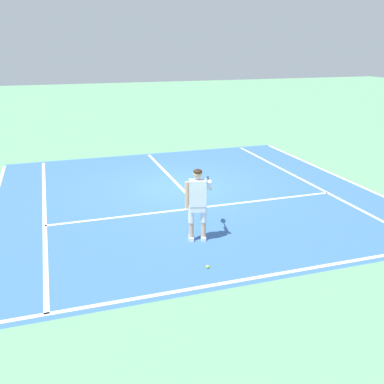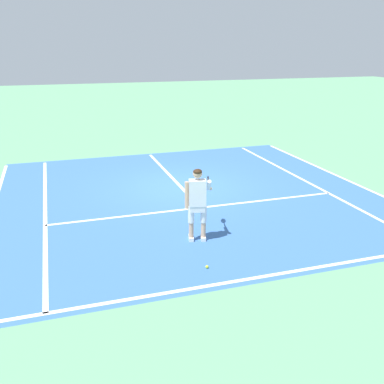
% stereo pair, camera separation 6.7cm
% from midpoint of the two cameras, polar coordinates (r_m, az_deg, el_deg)
% --- Properties ---
extents(ground_plane, '(80.00, 80.00, 0.00)m').
position_cam_midpoint_polar(ground_plane, '(13.92, -1.73, 0.69)').
color(ground_plane, '#609E70').
extents(court_inner_surface, '(10.98, 10.77, 0.00)m').
position_cam_midpoint_polar(court_inner_surface, '(13.23, -0.79, -0.27)').
color(court_inner_surface, '#3866A8').
rests_on(court_inner_surface, ground).
extents(line_baseline, '(10.98, 0.10, 0.01)m').
position_cam_midpoint_polar(line_baseline, '(8.83, 9.49, -10.70)').
color(line_baseline, white).
rests_on(line_baseline, ground).
extents(line_service, '(8.23, 0.10, 0.01)m').
position_cam_midpoint_polar(line_service, '(12.14, 0.92, -2.04)').
color(line_service, white).
rests_on(line_service, ground).
extents(line_centre_service, '(0.10, 6.40, 0.01)m').
position_cam_midpoint_polar(line_centre_service, '(15.04, -3.06, 2.07)').
color(line_centre_service, white).
rests_on(line_centre_service, ground).
extents(line_singles_left, '(0.10, 10.37, 0.01)m').
position_cam_midpoint_polar(line_singles_left, '(12.70, -18.82, -2.13)').
color(line_singles_left, white).
rests_on(line_singles_left, ground).
extents(line_singles_right, '(0.10, 10.37, 0.01)m').
position_cam_midpoint_polar(line_singles_right, '(14.92, 14.47, 1.34)').
color(line_singles_right, white).
rests_on(line_singles_right, ground).
extents(line_doubles_right, '(0.10, 10.37, 0.01)m').
position_cam_midpoint_polar(line_doubles_right, '(15.69, 18.73, 1.78)').
color(line_doubles_right, white).
rests_on(line_doubles_right, ground).
extents(tennis_player, '(0.85, 1.05, 1.71)m').
position_cam_midpoint_polar(tennis_player, '(9.84, 0.56, -0.99)').
color(tennis_player, white).
rests_on(tennis_player, ground).
extents(tennis_ball_near_feet, '(0.07, 0.07, 0.07)m').
position_cam_midpoint_polar(tennis_ball_near_feet, '(8.98, 1.83, -9.70)').
color(tennis_ball_near_feet, '#CCE02D').
rests_on(tennis_ball_near_feet, ground).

